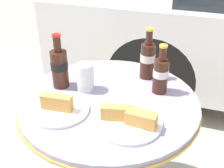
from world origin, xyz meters
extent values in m
cylinder|color=gold|center=(0.00, 0.00, 0.34)|extent=(0.06, 0.06, 0.64)
cylinder|color=gold|center=(0.00, 0.00, 0.66)|extent=(0.75, 0.75, 0.01)
cylinder|color=#9E93B2|center=(0.00, 0.00, 0.67)|extent=(0.73, 0.73, 0.02)
cylinder|color=#3D1E14|center=(-0.24, 0.03, 0.77)|extent=(0.07, 0.07, 0.16)
cylinder|color=black|center=(-0.24, 0.03, 0.79)|extent=(0.07, 0.07, 0.04)
cylinder|color=#3D1E14|center=(-0.24, 0.03, 0.88)|extent=(0.03, 0.03, 0.07)
cylinder|color=red|center=(-0.24, 0.03, 0.92)|extent=(0.04, 0.04, 0.01)
cylinder|color=#3D1E14|center=(0.18, 0.12, 0.76)|extent=(0.06, 0.06, 0.15)
cylinder|color=silver|center=(0.18, 0.12, 0.77)|extent=(0.07, 0.07, 0.03)
cylinder|color=#3D1E14|center=(0.18, 0.12, 0.86)|extent=(0.03, 0.03, 0.06)
cylinder|color=gold|center=(0.18, 0.12, 0.89)|extent=(0.03, 0.03, 0.01)
cylinder|color=#3D1E14|center=(0.10, 0.23, 0.76)|extent=(0.07, 0.07, 0.16)
cylinder|color=silver|center=(0.10, 0.23, 0.78)|extent=(0.07, 0.07, 0.04)
cylinder|color=#3D1E14|center=(0.10, 0.23, 0.88)|extent=(0.03, 0.03, 0.06)
cylinder|color=gold|center=(0.10, 0.23, 0.92)|extent=(0.03, 0.03, 0.01)
cylinder|color=black|center=(-0.12, 0.04, 0.73)|extent=(0.07, 0.07, 0.09)
cylinder|color=silver|center=(-0.12, 0.04, 0.74)|extent=(0.07, 0.07, 0.12)
cylinder|color=white|center=(0.12, -0.13, 0.69)|extent=(0.25, 0.25, 0.01)
cube|color=white|center=(0.12, -0.13, 0.70)|extent=(0.19, 0.19, 0.00)
cube|color=#C68E47|center=(0.08, -0.13, 0.72)|extent=(0.12, 0.06, 0.05)
cube|color=#C68E47|center=(0.17, -0.14, 0.72)|extent=(0.11, 0.05, 0.05)
cylinder|color=white|center=(-0.16, -0.14, 0.69)|extent=(0.23, 0.23, 0.01)
cube|color=white|center=(-0.16, -0.14, 0.70)|extent=(0.19, 0.19, 0.00)
cube|color=#C68E47|center=(-0.16, -0.15, 0.73)|extent=(0.12, 0.05, 0.06)
cylinder|color=black|center=(0.01, 2.40, 0.32)|extent=(0.64, 0.20, 0.64)
cylinder|color=black|center=(0.01, 0.92, 0.32)|extent=(0.64, 0.20, 0.64)
cylinder|color=black|center=(-1.35, 1.94, 0.39)|extent=(0.15, 0.15, 0.77)
cylinder|color=black|center=(-1.20, 1.84, 0.39)|extent=(0.15, 0.15, 0.77)
camera|label=1|loc=(0.32, -0.91, 1.32)|focal=45.00mm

